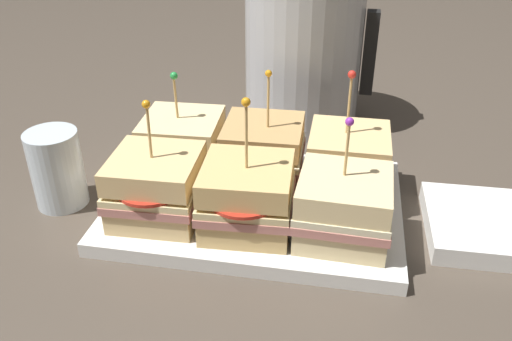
{
  "coord_description": "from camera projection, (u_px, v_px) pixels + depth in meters",
  "views": [
    {
      "loc": [
        0.1,
        -0.56,
        0.39
      ],
      "look_at": [
        0.0,
        0.0,
        0.06
      ],
      "focal_mm": 38.0,
      "sensor_mm": 36.0,
      "label": 1
    }
  ],
  "objects": [
    {
      "name": "drinking_glass",
      "position": [
        57.0,
        169.0,
        0.68
      ],
      "size": [
        0.07,
        0.07,
        0.1
      ],
      "color": "silver",
      "rests_on": "ground_plane"
    },
    {
      "name": "serving_platter",
      "position": [
        256.0,
        205.0,
        0.69
      ],
      "size": [
        0.36,
        0.25,
        0.02
      ],
      "color": "white",
      "rests_on": "ground_plane"
    },
    {
      "name": "sandwich_front_right",
      "position": [
        343.0,
        207.0,
        0.6
      ],
      "size": [
        0.11,
        0.11,
        0.14
      ],
      "color": "beige",
      "rests_on": "serving_platter"
    },
    {
      "name": "kettle_steel",
      "position": [
        304.0,
        54.0,
        0.88
      ],
      "size": [
        0.21,
        0.19,
        0.25
      ],
      "color": "#B7BABF",
      "rests_on": "ground_plane"
    },
    {
      "name": "ground_plane",
      "position": [
        256.0,
        210.0,
        0.69
      ],
      "size": [
        6.0,
        6.0,
        0.0
      ],
      "primitive_type": "plane",
      "color": "#4C4238"
    },
    {
      "name": "sandwich_back_right",
      "position": [
        348.0,
        159.0,
        0.69
      ],
      "size": [
        0.1,
        0.1,
        0.16
      ],
      "color": "#DBB77A",
      "rests_on": "serving_platter"
    },
    {
      "name": "sandwich_back_center",
      "position": [
        262.0,
        152.0,
        0.71
      ],
      "size": [
        0.11,
        0.11,
        0.15
      ],
      "color": "tan",
      "rests_on": "serving_platter"
    },
    {
      "name": "sandwich_front_left",
      "position": [
        157.0,
        187.0,
        0.63
      ],
      "size": [
        0.11,
        0.11,
        0.15
      ],
      "color": "#DBB77A",
      "rests_on": "serving_platter"
    },
    {
      "name": "sandwich_back_left",
      "position": [
        183.0,
        145.0,
        0.73
      ],
      "size": [
        0.11,
        0.11,
        0.14
      ],
      "color": "beige",
      "rests_on": "serving_platter"
    },
    {
      "name": "sandwich_front_center",
      "position": [
        249.0,
        197.0,
        0.61
      ],
      "size": [
        0.11,
        0.11,
        0.16
      ],
      "color": "tan",
      "rests_on": "serving_platter"
    },
    {
      "name": "napkin_stack",
      "position": [
        487.0,
        226.0,
        0.64
      ],
      "size": [
        0.14,
        0.14,
        0.02
      ],
      "color": "white",
      "rests_on": "ground_plane"
    }
  ]
}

